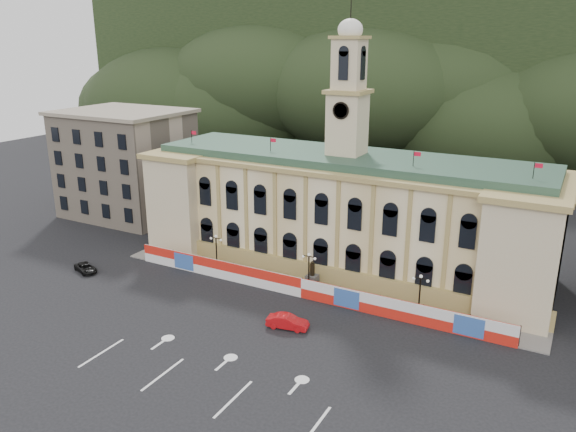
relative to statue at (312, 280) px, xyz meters
The scene contains 13 objects.
ground 18.04m from the statue, 90.00° to the right, with size 260.00×260.00×0.00m, color black.
lane_markings 23.03m from the statue, 90.00° to the right, with size 26.00×10.00×0.02m, color white, non-canonical shape.
hill_ridge 105.59m from the statue, 89.98° to the left, with size 230.00×80.00×64.00m.
city_hall 11.71m from the statue, 90.00° to the left, with size 56.20×17.60×37.10m.
side_building_left 45.63m from the statue, 163.26° to the left, with size 21.00×17.00×18.60m.
hoarding_fence 2.93m from the statue, 88.90° to the right, with size 50.00×0.44×2.50m.
pavement 1.13m from the statue, 90.00° to the right, with size 56.00×5.50×0.16m, color slate.
statue is the anchor object (origin of this frame).
lamp_left 14.16m from the statue, behind, with size 1.96×0.44×5.15m.
lamp_center 2.14m from the statue, 90.00° to the right, with size 1.96×0.44×5.15m.
lamp_right 14.16m from the statue, ahead, with size 1.96×0.44×5.15m.
red_sedan 10.77m from the statue, 78.45° to the right, with size 4.86×2.48×1.53m, color #BA0D11.
black_suv 31.06m from the statue, 161.28° to the right, with size 4.53×3.21×1.15m, color black.
Camera 1 is at (28.35, -40.91, 30.44)m, focal length 35.00 mm.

